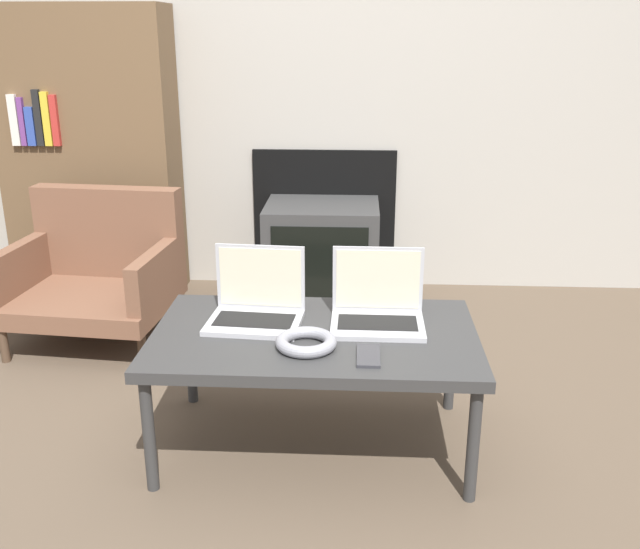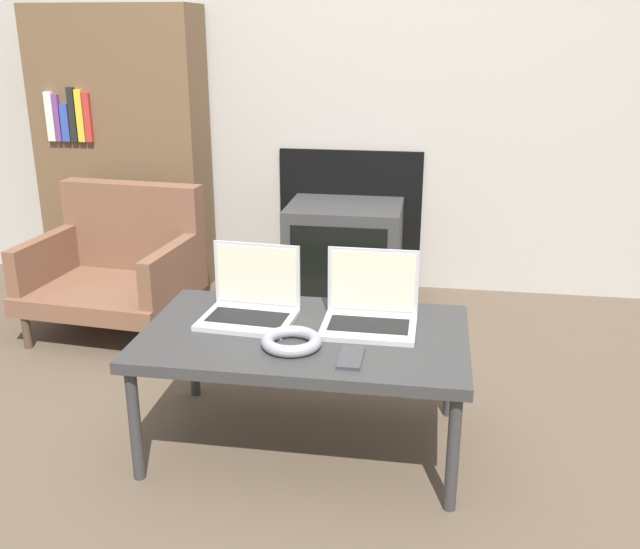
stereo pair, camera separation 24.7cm
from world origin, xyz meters
name	(u,v)px [view 1 (the left image)]	position (x,y,z in m)	size (l,w,h in m)	color
ground_plane	(309,501)	(0.00, 0.00, 0.00)	(14.00, 14.00, 0.00)	brown
wall_back	(335,31)	(0.00, 1.91, 1.29)	(7.00, 0.08, 2.60)	#ADA89E
table	(315,342)	(0.00, 0.30, 0.37)	(1.01, 0.61, 0.40)	#333333
laptop_left	(257,305)	(-0.19, 0.39, 0.45)	(0.31, 0.25, 0.23)	#B2B2B7
laptop_right	(378,307)	(0.20, 0.39, 0.45)	(0.29, 0.23, 0.23)	#B2B2B7
headphones	(306,342)	(-0.02, 0.19, 0.42)	(0.18, 0.18, 0.04)	gray
phone	(368,356)	(0.17, 0.13, 0.41)	(0.07, 0.15, 0.01)	#333338
tv	(322,252)	(-0.05, 1.64, 0.24)	(0.55, 0.44, 0.49)	#383838
armchair	(98,268)	(-1.01, 1.18, 0.30)	(0.72, 0.64, 0.63)	brown
bookshelf	(92,155)	(-1.19, 1.71, 0.71)	(0.83, 0.32, 1.41)	brown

